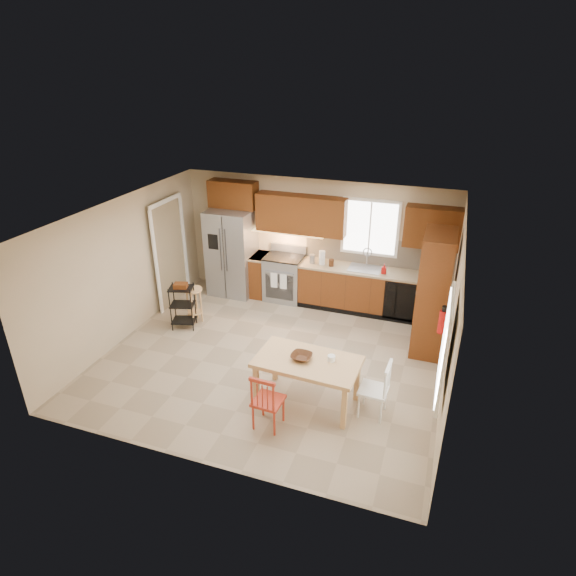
{
  "coord_description": "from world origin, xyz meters",
  "views": [
    {
      "loc": [
        2.5,
        -6.39,
        4.58
      ],
      "look_at": [
        0.15,
        0.4,
        1.15
      ],
      "focal_mm": 30.0,
      "sensor_mm": 36.0,
      "label": 1
    }
  ],
  "objects_px": {
    "dining_table": "(307,382)",
    "table_jar": "(331,359)",
    "table_bowl": "(301,359)",
    "bar_stool": "(195,305)",
    "pantry": "(433,293)",
    "chair_red": "(268,400)",
    "utility_cart": "(183,307)",
    "range_stove": "(284,278)",
    "soap_bottle": "(384,269)",
    "chair_white": "(373,389)",
    "fire_extinguisher": "(442,322)",
    "refrigerator": "(232,252)"
  },
  "relations": [
    {
      "from": "fire_extinguisher",
      "to": "chair_white",
      "type": "height_order",
      "value": "fire_extinguisher"
    },
    {
      "from": "table_bowl",
      "to": "table_jar",
      "type": "relative_size",
      "value": 2.52
    },
    {
      "from": "dining_table",
      "to": "table_jar",
      "type": "bearing_deg",
      "value": 19.2
    },
    {
      "from": "range_stove",
      "to": "chair_white",
      "type": "bearing_deg",
      "value": -51.85
    },
    {
      "from": "range_stove",
      "to": "bar_stool",
      "type": "relative_size",
      "value": 1.32
    },
    {
      "from": "dining_table",
      "to": "chair_red",
      "type": "relative_size",
      "value": 1.7
    },
    {
      "from": "fire_extinguisher",
      "to": "utility_cart",
      "type": "bearing_deg",
      "value": 176.52
    },
    {
      "from": "refrigerator",
      "to": "utility_cart",
      "type": "xyz_separation_m",
      "value": [
        -0.23,
        -1.7,
        -0.48
      ]
    },
    {
      "from": "chair_red",
      "to": "utility_cart",
      "type": "height_order",
      "value": "chair_red"
    },
    {
      "from": "table_bowl",
      "to": "utility_cart",
      "type": "xyz_separation_m",
      "value": [
        -2.73,
        1.34,
        -0.3
      ]
    },
    {
      "from": "table_bowl",
      "to": "range_stove",
      "type": "bearing_deg",
      "value": 113.6
    },
    {
      "from": "soap_bottle",
      "to": "fire_extinguisher",
      "type": "xyz_separation_m",
      "value": [
        1.15,
        -1.95,
        0.1
      ]
    },
    {
      "from": "table_bowl",
      "to": "table_jar",
      "type": "xyz_separation_m",
      "value": [
        0.41,
        0.09,
        0.03
      ]
    },
    {
      "from": "refrigerator",
      "to": "utility_cart",
      "type": "height_order",
      "value": "refrigerator"
    },
    {
      "from": "dining_table",
      "to": "range_stove",
      "type": "bearing_deg",
      "value": 118.26
    },
    {
      "from": "fire_extinguisher",
      "to": "chair_red",
      "type": "xyz_separation_m",
      "value": [
        -2.08,
        -1.72,
        -0.67
      ]
    },
    {
      "from": "refrigerator",
      "to": "soap_bottle",
      "type": "xyz_separation_m",
      "value": [
        3.18,
        -0.02,
        0.09
      ]
    },
    {
      "from": "fire_extinguisher",
      "to": "chair_red",
      "type": "relative_size",
      "value": 0.42
    },
    {
      "from": "range_stove",
      "to": "utility_cart",
      "type": "distance_m",
      "value": 2.23
    },
    {
      "from": "fire_extinguisher",
      "to": "utility_cart",
      "type": "relative_size",
      "value": 0.42
    },
    {
      "from": "table_bowl",
      "to": "soap_bottle",
      "type": "bearing_deg",
      "value": 77.41
    },
    {
      "from": "chair_red",
      "to": "utility_cart",
      "type": "bearing_deg",
      "value": 144.37
    },
    {
      "from": "dining_table",
      "to": "chair_white",
      "type": "distance_m",
      "value": 0.95
    },
    {
      "from": "pantry",
      "to": "table_jar",
      "type": "distance_m",
      "value": 2.38
    },
    {
      "from": "soap_bottle",
      "to": "table_jar",
      "type": "height_order",
      "value": "soap_bottle"
    },
    {
      "from": "chair_red",
      "to": "refrigerator",
      "type": "bearing_deg",
      "value": 124.58
    },
    {
      "from": "refrigerator",
      "to": "table_jar",
      "type": "height_order",
      "value": "refrigerator"
    },
    {
      "from": "dining_table",
      "to": "utility_cart",
      "type": "xyz_separation_m",
      "value": [
        -2.82,
        1.34,
        0.07
      ]
    },
    {
      "from": "fire_extinguisher",
      "to": "table_jar",
      "type": "relative_size",
      "value": 3.04
    },
    {
      "from": "table_bowl",
      "to": "utility_cart",
      "type": "distance_m",
      "value": 3.06
    },
    {
      "from": "range_stove",
      "to": "fire_extinguisher",
      "type": "height_order",
      "value": "fire_extinguisher"
    },
    {
      "from": "pantry",
      "to": "table_bowl",
      "type": "relative_size",
      "value": 7.05
    },
    {
      "from": "soap_bottle",
      "to": "refrigerator",
      "type": "bearing_deg",
      "value": 179.55
    },
    {
      "from": "pantry",
      "to": "bar_stool",
      "type": "height_order",
      "value": "pantry"
    },
    {
      "from": "chair_white",
      "to": "table_bowl",
      "type": "bearing_deg",
      "value": 96.0
    },
    {
      "from": "soap_bottle",
      "to": "dining_table",
      "type": "distance_m",
      "value": 3.14
    },
    {
      "from": "fire_extinguisher",
      "to": "dining_table",
      "type": "distance_m",
      "value": 2.17
    },
    {
      "from": "dining_table",
      "to": "bar_stool",
      "type": "distance_m",
      "value": 3.17
    },
    {
      "from": "soap_bottle",
      "to": "fire_extinguisher",
      "type": "bearing_deg",
      "value": -59.47
    },
    {
      "from": "pantry",
      "to": "fire_extinguisher",
      "type": "distance_m",
      "value": 1.07
    },
    {
      "from": "chair_red",
      "to": "table_bowl",
      "type": "height_order",
      "value": "chair_red"
    },
    {
      "from": "range_stove",
      "to": "utility_cart",
      "type": "relative_size",
      "value": 1.07
    },
    {
      "from": "range_stove",
      "to": "table_bowl",
      "type": "xyz_separation_m",
      "value": [
        1.36,
        -3.1,
        0.27
      ]
    },
    {
      "from": "refrigerator",
      "to": "dining_table",
      "type": "distance_m",
      "value": 4.04
    },
    {
      "from": "table_bowl",
      "to": "bar_stool",
      "type": "bearing_deg",
      "value": 148.72
    },
    {
      "from": "table_bowl",
      "to": "dining_table",
      "type": "bearing_deg",
      "value": 0.0
    },
    {
      "from": "refrigerator",
      "to": "utility_cart",
      "type": "relative_size",
      "value": 2.12
    },
    {
      "from": "chair_red",
      "to": "table_jar",
      "type": "bearing_deg",
      "value": 51.09
    },
    {
      "from": "soap_bottle",
      "to": "chair_white",
      "type": "distance_m",
      "value": 3.04
    },
    {
      "from": "soap_bottle",
      "to": "chair_red",
      "type": "relative_size",
      "value": 0.22
    }
  ]
}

